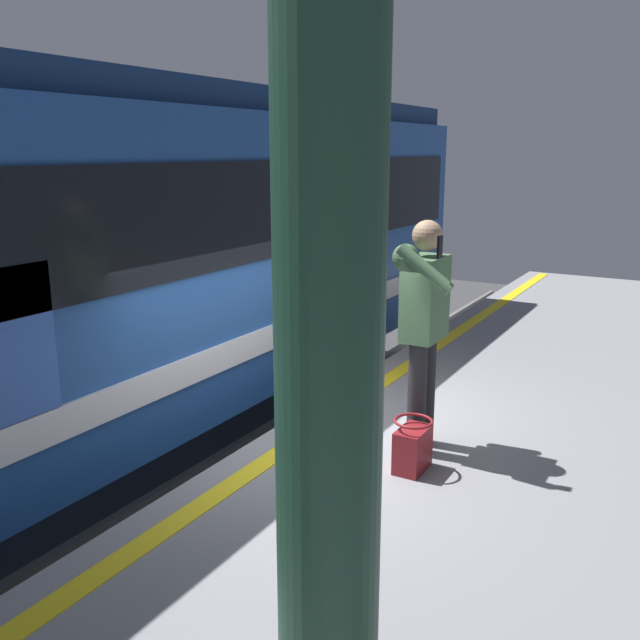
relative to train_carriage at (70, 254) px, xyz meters
The scene contains 9 objects.
ground_plane 3.22m from the train_carriage, 99.81° to the left, with size 25.08×25.08×0.00m, color #3D3D3F.
platform 4.40m from the train_carriage, 95.22° to the left, with size 16.72×3.75×1.11m, color gray.
safety_line 2.75m from the train_carriage, 98.61° to the left, with size 16.39×0.16×0.01m, color yellow.
track_rail_near 2.46m from the train_carriage, 117.07° to the left, with size 21.74×0.08×0.16m, color slate.
track_rail_far 2.47m from the train_carriage, 116.66° to the right, with size 21.74×0.08×0.16m, color slate.
train_carriage is the anchor object (origin of this frame).
passenger 3.30m from the train_carriage, 97.16° to the left, with size 0.57×0.55×1.73m.
handbag 3.55m from the train_carriage, 90.42° to the left, with size 0.30×0.28×0.38m.
station_column 4.62m from the train_carriage, 60.46° to the left, with size 0.37×0.37×4.06m, color #1E3F2D.
Camera 1 is at (4.50, 2.94, 3.33)m, focal length 38.16 mm.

